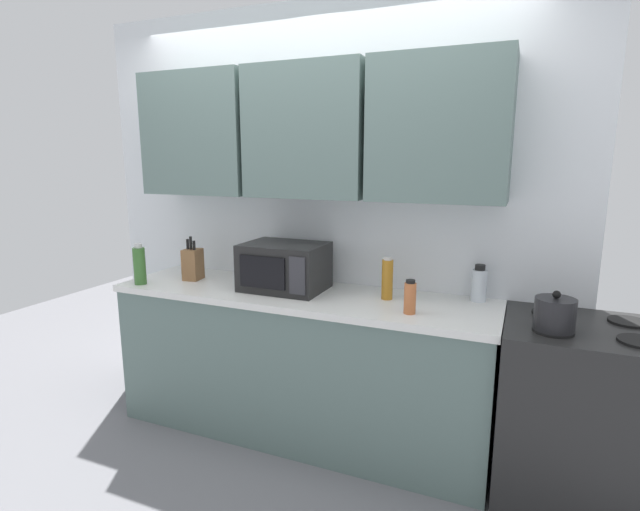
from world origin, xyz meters
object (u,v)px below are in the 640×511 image
object	(u,v)px
bottle_green_oil	(140,265)
bottle_spice_jar	(410,297)
kettle	(555,314)
stove_range	(582,415)
knife_block	(193,264)
microwave	(284,267)
bottle_amber_vinegar	(387,279)
bottle_clear_tall	(479,284)

from	to	relation	value
bottle_green_oil	bottle_spice_jar	distance (m)	1.69
kettle	stove_range	bearing A→B (deg)	39.47
bottle_spice_jar	knife_block	bearing A→B (deg)	173.98
microwave	bottle_amber_vinegar	distance (m)	0.63
knife_block	bottle_clear_tall	world-z (taller)	knife_block
microwave	bottle_amber_vinegar	xyz separation A→B (m)	(0.62, 0.04, -0.02)
microwave	knife_block	bearing A→B (deg)	-178.65
kettle	bottle_spice_jar	distance (m)	0.66
knife_block	bottle_green_oil	distance (m)	0.32
bottle_clear_tall	bottle_green_oil	distance (m)	2.04
knife_block	bottle_clear_tall	bearing A→B (deg)	6.93
bottle_clear_tall	bottle_spice_jar	size ratio (longest dim) A/B	1.17
knife_block	bottle_spice_jar	size ratio (longest dim) A/B	1.61
bottle_spice_jar	bottle_green_oil	bearing A→B (deg)	-177.54
stove_range	kettle	world-z (taller)	kettle
stove_range	bottle_green_oil	world-z (taller)	bottle_green_oil
kettle	bottle_spice_jar	bearing A→B (deg)	178.87
kettle	bottle_clear_tall	size ratio (longest dim) A/B	0.89
stove_range	bottle_green_oil	xyz separation A→B (m)	(-2.53, -0.20, 0.57)
kettle	bottle_green_oil	xyz separation A→B (m)	(-2.36, -0.06, 0.04)
knife_block	bottle_spice_jar	bearing A→B (deg)	-6.02
stove_range	bottle_green_oil	bearing A→B (deg)	-175.48
stove_range	knife_block	world-z (taller)	knife_block
stove_range	knife_block	distance (m)	2.36
knife_block	bottle_amber_vinegar	size ratio (longest dim) A/B	1.18
stove_range	bottle_green_oil	size ratio (longest dim) A/B	3.50
bottle_clear_tall	bottle_spice_jar	xyz separation A→B (m)	(-0.30, -0.37, -0.01)
microwave	bottle_green_oil	distance (m)	0.92
stove_range	microwave	bearing A→B (deg)	178.51
microwave	bottle_clear_tall	world-z (taller)	microwave
knife_block	bottle_amber_vinegar	xyz separation A→B (m)	(1.28, 0.05, 0.01)
kettle	bottle_amber_vinegar	size ratio (longest dim) A/B	0.76
bottle_spice_jar	bottle_amber_vinegar	xyz separation A→B (m)	(-0.18, 0.21, 0.03)
knife_block	microwave	bearing A→B (deg)	1.35
bottle_clear_tall	bottle_amber_vinegar	world-z (taller)	bottle_amber_vinegar
kettle	microwave	xyz separation A→B (m)	(-1.46, 0.18, 0.05)
bottle_amber_vinegar	bottle_spice_jar	bearing A→B (deg)	-49.84
microwave	bottle_spice_jar	size ratio (longest dim) A/B	2.72
kettle	knife_block	bearing A→B (deg)	175.50
microwave	bottle_green_oil	bearing A→B (deg)	-164.81
kettle	bottle_clear_tall	distance (m)	0.53
bottle_green_oil	kettle	bearing A→B (deg)	1.45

